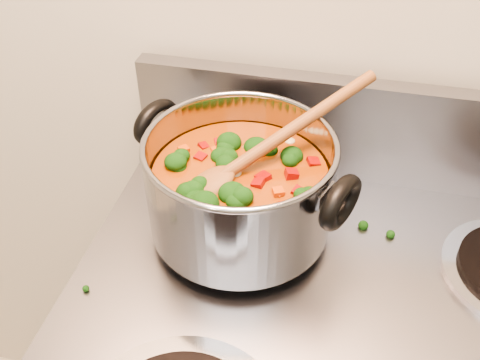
{
  "coord_description": "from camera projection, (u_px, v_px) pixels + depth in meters",
  "views": [
    {
      "loc": [
        -0.01,
        0.8,
        1.45
      ],
      "look_at": [
        -0.12,
        1.31,
        1.01
      ],
      "focal_mm": 40.0,
      "sensor_mm": 36.0,
      "label": 1
    }
  ],
  "objects": [
    {
      "name": "stockpot",
      "position": [
        240.0,
        186.0,
        0.68
      ],
      "size": [
        0.3,
        0.24,
        0.15
      ],
      "rotation": [
        0.0,
        0.0,
        -0.39
      ],
      "color": "gray",
      "rests_on": "electric_range"
    },
    {
      "name": "wooden_spoon",
      "position": [
        253.0,
        155.0,
        0.66
      ],
      "size": [
        0.23,
        0.22,
        0.11
      ],
      "rotation": [
        0.0,
        0.0,
        0.78
      ],
      "color": "brown",
      "rests_on": "stockpot"
    },
    {
      "name": "cooktop_crumbs",
      "position": [
        165.0,
        188.0,
        0.8
      ],
      "size": [
        0.14,
        0.29,
        0.01
      ],
      "color": "black",
      "rests_on": "electric_range"
    }
  ]
}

